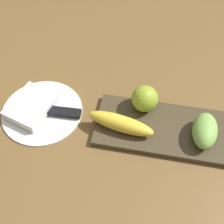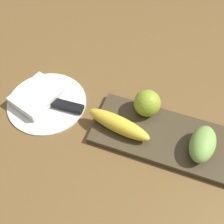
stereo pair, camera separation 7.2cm
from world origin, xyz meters
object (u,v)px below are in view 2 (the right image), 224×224
at_px(dinner_plate, 47,102).
at_px(knife, 61,104).
at_px(fruit_tray, 184,143).
at_px(apple, 147,103).
at_px(banana, 119,124).
at_px(folded_napkin, 37,96).
at_px(grape_bunch, 203,144).

xyz_separation_m(dinner_plate, knife, (-0.04, 0.00, 0.01)).
xyz_separation_m(fruit_tray, apple, (0.11, -0.05, 0.04)).
relative_size(banana, knife, 0.91).
bearing_deg(banana, folded_napkin, 4.64).
relative_size(fruit_tray, folded_napkin, 3.75).
xyz_separation_m(banana, knife, (0.17, -0.02, -0.02)).
relative_size(apple, banana, 0.41).
height_order(apple, folded_napkin, apple).
bearing_deg(fruit_tray, knife, 0.11).
bearing_deg(fruit_tray, apple, -25.24).
bearing_deg(dinner_plate, apple, -168.41).
relative_size(banana, grape_bunch, 1.67).
bearing_deg(knife, apple, -168.62).
height_order(fruit_tray, folded_napkin, folded_napkin).
bearing_deg(fruit_tray, dinner_plate, 0.00).
xyz_separation_m(grape_bunch, dinner_plate, (0.41, -0.01, -0.04)).
relative_size(apple, folded_napkin, 0.56).
bearing_deg(apple, folded_napkin, 10.55).
xyz_separation_m(apple, grape_bunch, (-0.15, 0.06, -0.01)).
height_order(grape_bunch, dinner_plate, grape_bunch).
height_order(fruit_tray, knife, knife).
bearing_deg(dinner_plate, fruit_tray, 180.00).
xyz_separation_m(grape_bunch, knife, (0.36, -0.01, -0.03)).
xyz_separation_m(fruit_tray, banana, (0.16, 0.02, 0.03)).
bearing_deg(dinner_plate, grape_bunch, 178.51).
height_order(apple, dinner_plate, apple).
height_order(fruit_tray, dinner_plate, fruit_tray).
distance_m(banana, folded_napkin, 0.24).
bearing_deg(knife, folded_napkin, -3.15).
xyz_separation_m(apple, banana, (0.05, 0.08, -0.01)).
bearing_deg(folded_napkin, dinner_plate, 180.00).
bearing_deg(banana, apple, -112.25).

